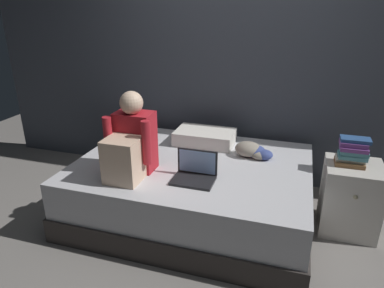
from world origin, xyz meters
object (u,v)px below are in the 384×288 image
(nightstand, at_px, (350,198))
(laptop, at_px, (195,173))
(person_sitting, at_px, (131,144))
(book_stack, at_px, (353,152))
(clothes_pile, at_px, (253,151))
(pillow, at_px, (205,137))
(bed, at_px, (193,189))

(nightstand, relative_size, laptop, 1.83)
(person_sitting, xyz_separation_m, book_stack, (1.66, 0.53, -0.07))
(laptop, bearing_deg, clothes_pile, 57.02)
(pillow, height_order, book_stack, book_stack)
(laptop, relative_size, book_stack, 1.33)
(bed, relative_size, nightstand, 3.42)
(bed, xyz_separation_m, nightstand, (1.30, 0.18, 0.04))
(pillow, xyz_separation_m, book_stack, (1.28, -0.26, 0.11))
(bed, distance_m, laptop, 0.45)
(bed, relative_size, book_stack, 8.33)
(bed, relative_size, person_sitting, 3.05)
(nightstand, xyz_separation_m, laptop, (-1.19, -0.48, 0.28))
(bed, distance_m, person_sitting, 0.74)
(person_sitting, relative_size, book_stack, 2.73)
(bed, xyz_separation_m, person_sitting, (-0.40, -0.34, 0.51))
(bed, bearing_deg, book_stack, 8.51)
(person_sitting, xyz_separation_m, clothes_pile, (0.88, 0.61, -0.19))
(person_sitting, distance_m, laptop, 0.55)
(nightstand, height_order, clothes_pile, clothes_pile)
(bed, xyz_separation_m, clothes_pile, (0.47, 0.27, 0.32))
(nightstand, distance_m, pillow, 1.38)
(person_sitting, bearing_deg, clothes_pile, 34.91)
(bed, distance_m, clothes_pile, 0.63)
(bed, height_order, laptop, laptop)
(bed, bearing_deg, person_sitting, -139.38)
(person_sitting, distance_m, clothes_pile, 1.09)
(bed, xyz_separation_m, book_stack, (1.26, 0.19, 0.44))
(bed, height_order, person_sitting, person_sitting)
(nightstand, relative_size, person_sitting, 0.89)
(book_stack, bearing_deg, bed, -171.49)
(book_stack, xyz_separation_m, clothes_pile, (-0.78, 0.08, -0.12))
(laptop, distance_m, clothes_pile, 0.67)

